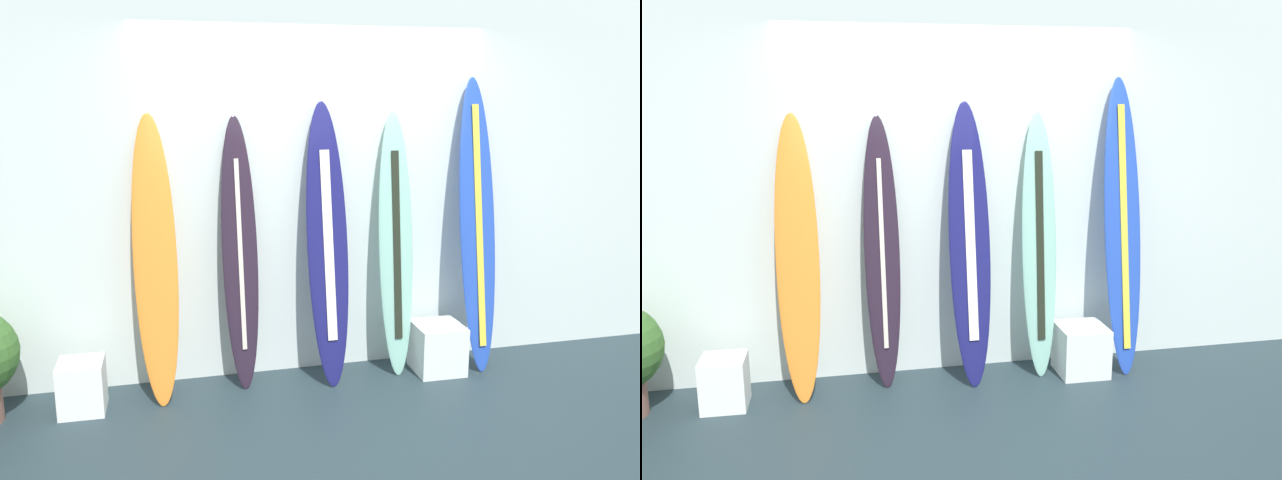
{
  "view_description": "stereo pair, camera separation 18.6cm",
  "coord_description": "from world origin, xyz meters",
  "views": [
    {
      "loc": [
        -1.11,
        -3.39,
        2.03
      ],
      "look_at": [
        -0.03,
        0.95,
        1.04
      ],
      "focal_mm": 37.09,
      "sensor_mm": 36.0,
      "label": 1
    },
    {
      "loc": [
        -0.93,
        -3.44,
        2.03
      ],
      "look_at": [
        -0.03,
        0.95,
        1.04
      ],
      "focal_mm": 37.09,
      "sensor_mm": 36.0,
      "label": 2
    }
  ],
  "objects": [
    {
      "name": "display_block_center",
      "position": [
        0.86,
        0.9,
        0.18
      ],
      "size": [
        0.36,
        0.36,
        0.36
      ],
      "color": "white",
      "rests_on": "ground"
    },
    {
      "name": "display_block_left",
      "position": [
        -1.65,
        0.86,
        0.17
      ],
      "size": [
        0.29,
        0.29,
        0.34
      ],
      "color": "white",
      "rests_on": "ground"
    },
    {
      "name": "surfboard_sunset",
      "position": [
        -1.14,
        0.97,
        0.94
      ],
      "size": [
        0.3,
        0.44,
        1.92
      ],
      "color": "orange",
      "rests_on": "ground"
    },
    {
      "name": "surfboard_seafoam",
      "position": [
        0.56,
        1.01,
        0.96
      ],
      "size": [
        0.26,
        0.32,
        1.92
      ],
      "color": "#87C2AF",
      "rests_on": "ground"
    },
    {
      "name": "surfboard_cobalt",
      "position": [
        1.17,
        0.96,
        1.07
      ],
      "size": [
        0.3,
        0.42,
        2.16
      ],
      "color": "#254AB6",
      "rests_on": "ground"
    },
    {
      "name": "ground",
      "position": [
        0.0,
        0.0,
        -0.02
      ],
      "size": [
        8.0,
        8.0,
        0.04
      ],
      "primitive_type": "cube",
      "color": "#233339"
    },
    {
      "name": "wall_back",
      "position": [
        0.0,
        1.3,
        1.4
      ],
      "size": [
        7.2,
        0.2,
        2.8
      ],
      "primitive_type": "cube",
      "color": "silver",
      "rests_on": "ground"
    },
    {
      "name": "surfboard_charcoal",
      "position": [
        -0.58,
        1.03,
        0.93
      ],
      "size": [
        0.26,
        0.3,
        1.9
      ],
      "color": "#281B2A",
      "rests_on": "ground"
    },
    {
      "name": "surfboard_navy",
      "position": [
        0.03,
        0.97,
        1.0
      ],
      "size": [
        0.31,
        0.4,
        1.99
      ],
      "color": "navy",
      "rests_on": "ground"
    }
  ]
}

